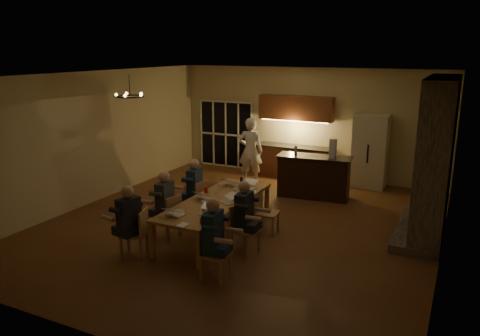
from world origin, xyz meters
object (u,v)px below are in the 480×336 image
object	(u,v)px
bar_island	(314,177)
chandelier	(130,96)
chair_left_far	(194,200)
mug_back	(220,186)
person_right_near	(213,238)
bar_bottle	(296,150)
laptop_e	(233,180)
redcup_mid	(206,190)
plate_near	(217,211)
plate_far	(252,192)
can_cola	(241,180)
person_left_mid	(165,204)
person_right_mid	(244,217)
mug_mid	(235,191)
plate_left	(177,212)
chair_right_mid	(245,230)
refrigerator	(370,151)
laptop_a	(175,209)
bar_blender	(333,149)
chair_right_near	(216,253)
person_left_near	(129,223)
standing_person	(250,151)
laptop_d	(227,197)
can_right	(243,196)
mug_front	(203,203)
redcup_near	(202,221)
dining_table	(216,218)
chair_left_near	(134,233)
laptop_f	(248,183)
laptop_c	(206,193)
chair_right_far	(267,212)
redcup_far	(248,182)
chair_left_mid	(167,216)
can_silver	(204,208)
person_left_far	(195,189)

from	to	relation	value
bar_island	chandelier	bearing A→B (deg)	-137.33
chair_left_far	mug_back	xyz separation A→B (m)	(0.58, 0.16, 0.36)
person_right_near	chandelier	world-z (taller)	chandelier
bar_island	bar_bottle	bearing A→B (deg)	-178.85
laptop_e	redcup_mid	xyz separation A→B (m)	(-0.25, -0.75, -0.05)
plate_near	plate_far	size ratio (longest dim) A/B	0.93
can_cola	plate_near	world-z (taller)	can_cola
person_left_mid	plate_near	size ratio (longest dim) A/B	5.55
person_right_mid	mug_mid	bearing A→B (deg)	31.19
plate_left	chair_right_mid	bearing A→B (deg)	22.46
refrigerator	chair_left_far	xyz separation A→B (m)	(-3.01, -4.26, -0.55)
laptop_a	bar_blender	bearing A→B (deg)	-104.93
chair_right_near	person_left_near	distance (m)	1.78
bar_island	standing_person	size ratio (longest dim) A/B	0.99
laptop_d	can_right	xyz separation A→B (m)	(0.16, 0.38, -0.05)
mug_front	plate_far	distance (m)	1.28
redcup_near	bar_blender	xyz separation A→B (m)	(1.07, 4.55, 0.51)
dining_table	chair_left_near	world-z (taller)	chair_left_near
standing_person	can_cola	size ratio (longest dim) A/B	15.62
can_right	redcup_mid	bearing A→B (deg)	179.68
laptop_f	plate_near	bearing A→B (deg)	-82.91
person_left_mid	laptop_a	xyz separation A→B (m)	(0.63, -0.56, 0.17)
dining_table	laptop_c	xyz separation A→B (m)	(-0.23, -0.01, 0.49)
person_left_near	person_left_mid	size ratio (longest dim) A/B	1.00
chair_right_far	can_right	xyz separation A→B (m)	(-0.46, -0.22, 0.37)
redcup_far	chair_left_mid	bearing A→B (deg)	-117.17
person_left_near	redcup_mid	distance (m)	2.04
can_silver	can_right	bearing A→B (deg)	71.29
chair_right_far	person_left_far	size ratio (longest dim) A/B	0.64
mug_front	plate_near	xyz separation A→B (m)	(0.39, -0.16, -0.04)
chair_right_far	laptop_d	bearing A→B (deg)	130.89
person_left_mid	mug_mid	distance (m)	1.51
person_left_far	chair_left_mid	bearing A→B (deg)	-6.78
chandelier	bar_blender	distance (m)	5.02
laptop_f	redcup_mid	xyz separation A→B (m)	(-0.67, -0.68, -0.05)
can_silver	mug_back	bearing A→B (deg)	106.07
person_left_mid	bar_blender	distance (m)	4.52
bar_island	chair_left_far	bearing A→B (deg)	-131.10
chair_right_far	plate_far	bearing A→B (deg)	62.08
mug_back	person_left_near	bearing A→B (deg)	-102.91
bar_island	bar_bottle	xyz separation A→B (m)	(-0.48, -0.06, 0.66)
person_right_mid	redcup_mid	distance (m)	1.52
chair_right_far	plate_left	distance (m)	1.96
redcup_near	bar_bottle	distance (m)	4.54
chair_left_near	can_silver	bearing A→B (deg)	113.11
can_cola	can_right	size ratio (longest dim) A/B	1.00
can_cola	bar_bottle	bearing A→B (deg)	70.87
person_right_mid	plate_left	size ratio (longest dim) A/B	5.06
chair_right_far	bar_blender	world-z (taller)	bar_blender
chair_left_mid	plate_left	world-z (taller)	chair_left_mid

